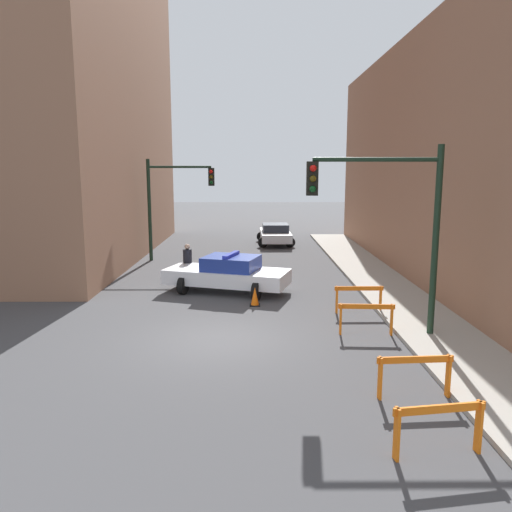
{
  "coord_description": "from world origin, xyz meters",
  "views": [
    {
      "loc": [
        0.92,
        -13.31,
        4.65
      ],
      "look_at": [
        1.03,
        5.16,
        1.45
      ],
      "focal_mm": 35.0,
      "sensor_mm": 36.0,
      "label": 1
    }
  ],
  "objects": [
    {
      "name": "ground_plane",
      "position": [
        0.0,
        0.0,
        0.0
      ],
      "size": [
        120.0,
        120.0,
        0.0
      ],
      "primitive_type": "plane",
      "color": "#424244"
    },
    {
      "name": "sidewalk_right",
      "position": [
        6.2,
        0.0,
        0.06
      ],
      "size": [
        2.4,
        44.0,
        0.12
      ],
      "color": "#9E998E",
      "rests_on": "ground_plane"
    },
    {
      "name": "building_corner_left",
      "position": [
        -12.0,
        14.0,
        11.06
      ],
      "size": [
        14.0,
        20.0,
        22.11
      ],
      "color": "#93664C",
      "rests_on": "ground_plane"
    },
    {
      "name": "traffic_light_near",
      "position": [
        4.73,
        0.12,
        3.53
      ],
      "size": [
        3.64,
        0.35,
        5.2
      ],
      "color": "black",
      "rests_on": "sidewalk_right"
    },
    {
      "name": "traffic_light_far",
      "position": [
        -3.3,
        12.29,
        3.4
      ],
      "size": [
        3.44,
        0.35,
        5.2
      ],
      "color": "black",
      "rests_on": "ground_plane"
    },
    {
      "name": "police_car",
      "position": [
        -0.05,
        5.45,
        0.72
      ],
      "size": [
        5.04,
        3.2,
        1.52
      ],
      "rotation": [
        0.0,
        0.0,
        1.26
      ],
      "color": "white",
      "rests_on": "ground_plane"
    },
    {
      "name": "parked_car_near",
      "position": [
        2.31,
        17.96,
        0.67
      ],
      "size": [
        2.33,
        4.33,
        1.31
      ],
      "rotation": [
        0.0,
        0.0,
        0.02
      ],
      "color": "silver",
      "rests_on": "ground_plane"
    },
    {
      "name": "pedestrian_crossing",
      "position": [
        -1.78,
        6.87,
        0.86
      ],
      "size": [
        0.51,
        0.51,
        1.66
      ],
      "rotation": [
        0.0,
        0.0,
        5.5
      ],
      "color": "black",
      "rests_on": "ground_plane"
    },
    {
      "name": "barrier_front",
      "position": [
        3.94,
        -5.8,
        0.62
      ],
      "size": [
        1.59,
        0.39,
        0.9
      ],
      "rotation": [
        0.0,
        0.0,
        0.15
      ],
      "color": "orange",
      "rests_on": "ground_plane"
    },
    {
      "name": "barrier_mid",
      "position": [
        4.23,
        -3.67,
        0.62
      ],
      "size": [
        1.6,
        0.26,
        0.9
      ],
      "rotation": [
        0.0,
        0.0,
        0.07
      ],
      "color": "orange",
      "rests_on": "ground_plane"
    },
    {
      "name": "barrier_back",
      "position": [
        4.13,
        0.34,
        0.62
      ],
      "size": [
        1.6,
        0.24,
        0.9
      ],
      "rotation": [
        0.0,
        0.0,
        -0.05
      ],
      "color": "orange",
      "rests_on": "ground_plane"
    },
    {
      "name": "barrier_corner",
      "position": [
        4.38,
        2.53,
        0.62
      ],
      "size": [
        1.6,
        0.18,
        0.9
      ],
      "rotation": [
        0.0,
        0.0,
        0.01
      ],
      "color": "orange",
      "rests_on": "ground_plane"
    },
    {
      "name": "traffic_cone",
      "position": [
        0.98,
        3.46,
        0.32
      ],
      "size": [
        0.36,
        0.36,
        0.66
      ],
      "color": "black",
      "rests_on": "ground_plane"
    }
  ]
}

